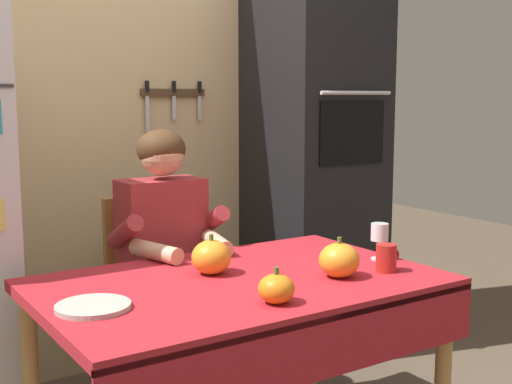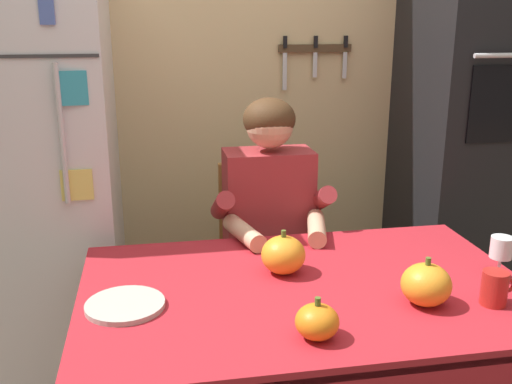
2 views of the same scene
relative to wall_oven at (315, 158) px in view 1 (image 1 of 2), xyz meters
name	(u,v)px [view 1 (image 1 of 2)]	position (x,y,z in m)	size (l,w,h in m)	color
back_wall_assembly	(115,113)	(-1.00, 0.35, 0.25)	(3.70, 0.13, 2.60)	#D1B784
wall_oven	(315,158)	(0.00, 0.00, 0.00)	(0.60, 0.64, 2.10)	black
dining_table	(242,303)	(-1.05, -0.92, -0.39)	(1.40, 0.90, 0.74)	tan
chair_behind_person	(152,289)	(-1.04, -0.13, -0.54)	(0.40, 0.40, 0.93)	#9E6B33
seated_person	(169,248)	(-1.04, -0.32, -0.31)	(0.47, 0.55, 1.25)	#38384C
coffee_mug	(386,258)	(-0.54, -1.12, -0.26)	(0.10, 0.08, 0.10)	#B2231E
wine_glass	(380,234)	(-0.43, -0.97, -0.21)	(0.07, 0.07, 0.15)	white
pumpkin_large	(276,289)	(-1.10, -1.21, -0.26)	(0.12, 0.12, 0.12)	orange
pumpkin_medium	(211,257)	(-1.10, -0.79, -0.25)	(0.15, 0.15, 0.15)	orange
pumpkin_small	(339,260)	(-0.74, -1.08, -0.25)	(0.15, 0.15, 0.15)	orange
serving_tray	(93,307)	(-1.60, -0.95, -0.30)	(0.23, 0.23, 0.02)	#B7B2A8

